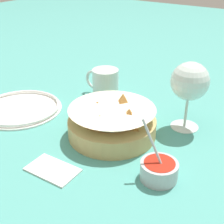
# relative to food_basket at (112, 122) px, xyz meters

# --- Properties ---
(ground_plane) EXTENTS (4.00, 4.00, 0.00)m
(ground_plane) POSITION_rel_food_basket_xyz_m (-0.02, 0.04, -0.04)
(ground_plane) COLOR teal
(food_basket) EXTENTS (0.21, 0.21, 0.10)m
(food_basket) POSITION_rel_food_basket_xyz_m (0.00, 0.00, 0.00)
(food_basket) COLOR tan
(food_basket) RESTS_ON ground_plane
(sauce_cup) EXTENTS (0.08, 0.08, 0.12)m
(sauce_cup) POSITION_rel_food_basket_xyz_m (-0.17, 0.08, -0.01)
(sauce_cup) COLOR #B7B7BC
(sauce_cup) RESTS_ON ground_plane
(wine_glass) EXTENTS (0.09, 0.09, 0.17)m
(wine_glass) POSITION_rel_food_basket_xyz_m (-0.13, -0.14, 0.09)
(wine_glass) COLOR silver
(wine_glass) RESTS_ON ground_plane
(beer_mug) EXTENTS (0.12, 0.08, 0.09)m
(beer_mug) POSITION_rel_food_basket_xyz_m (0.15, -0.17, 0.01)
(beer_mug) COLOR silver
(beer_mug) RESTS_ON ground_plane
(side_plate) EXTENTS (0.23, 0.23, 0.01)m
(side_plate) POSITION_rel_food_basket_xyz_m (0.29, 0.04, -0.03)
(side_plate) COLOR white
(side_plate) RESTS_ON ground_plane
(napkin) EXTENTS (0.11, 0.07, 0.01)m
(napkin) POSITION_rel_food_basket_xyz_m (0.02, 0.19, -0.03)
(napkin) COLOR white
(napkin) RESTS_ON ground_plane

